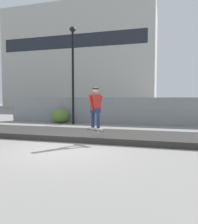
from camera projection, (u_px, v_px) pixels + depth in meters
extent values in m
plane|color=gray|center=(61.00, 150.00, 7.52)|extent=(120.00, 120.00, 0.00)
cube|color=#33302D|center=(86.00, 135.00, 10.01)|extent=(15.87, 2.68, 0.24)
cube|color=black|center=(96.00, 130.00, 8.53)|extent=(0.79, 0.57, 0.02)
cylinder|color=silver|center=(102.00, 132.00, 8.40)|extent=(0.06, 0.05, 0.05)
cylinder|color=silver|center=(99.00, 132.00, 8.28)|extent=(0.06, 0.05, 0.05)
cylinder|color=silver|center=(93.00, 130.00, 8.78)|extent=(0.06, 0.05, 0.05)
cylinder|color=silver|center=(89.00, 131.00, 8.65)|extent=(0.06, 0.05, 0.05)
cube|color=#99999E|center=(100.00, 131.00, 8.34)|extent=(0.11, 0.15, 0.01)
cube|color=#99999E|center=(91.00, 130.00, 8.71)|extent=(0.11, 0.15, 0.01)
cube|color=#B2ADA8|center=(99.00, 129.00, 8.36)|extent=(0.29, 0.23, 0.09)
cube|color=#B2ADA8|center=(92.00, 128.00, 8.68)|extent=(0.29, 0.23, 0.09)
cylinder|color=#1E284C|center=(98.00, 121.00, 8.39)|extent=(0.13, 0.13, 0.58)
cylinder|color=#1E284C|center=(93.00, 120.00, 8.61)|extent=(0.13, 0.13, 0.58)
cube|color=#1E284C|center=(96.00, 111.00, 8.48)|extent=(0.38, 0.41, 0.18)
cube|color=maroon|center=(96.00, 101.00, 8.46)|extent=(0.38, 0.44, 0.54)
cylinder|color=maroon|center=(100.00, 103.00, 8.63)|extent=(0.24, 0.19, 0.58)
cylinder|color=maroon|center=(91.00, 103.00, 8.29)|extent=(0.24, 0.19, 0.58)
sphere|color=tan|center=(96.00, 90.00, 8.43)|extent=(0.21, 0.21, 0.21)
cylinder|color=black|center=(96.00, 89.00, 8.43)|extent=(0.24, 0.24, 0.05)
cylinder|color=gray|center=(13.00, 109.00, 17.62)|extent=(0.06, 0.06, 1.85)
cylinder|color=gray|center=(60.00, 110.00, 16.50)|extent=(0.06, 0.06, 1.85)
cylinder|color=gray|center=(113.00, 111.00, 15.38)|extent=(0.06, 0.06, 1.85)
cylinder|color=gray|center=(174.00, 112.00, 14.26)|extent=(0.06, 0.06, 1.85)
cylinder|color=gray|center=(113.00, 98.00, 15.33)|extent=(16.36, 0.04, 0.04)
cylinder|color=gray|center=(113.00, 109.00, 15.38)|extent=(16.36, 0.04, 0.04)
cylinder|color=gray|center=(113.00, 123.00, 15.43)|extent=(16.36, 0.04, 0.04)
cube|color=gray|center=(113.00, 111.00, 15.38)|extent=(16.36, 0.01, 1.85)
cylinder|color=black|center=(73.00, 79.00, 14.99)|extent=(0.16, 0.16, 6.28)
ellipsoid|color=black|center=(73.00, 29.00, 14.79)|extent=(0.44, 0.44, 0.36)
cube|color=#566B4C|center=(96.00, 112.00, 18.64)|extent=(4.45, 1.93, 0.70)
cube|color=#23282D|center=(94.00, 104.00, 18.65)|extent=(2.24, 1.66, 0.64)
cylinder|color=black|center=(114.00, 115.00, 19.16)|extent=(0.65, 0.26, 0.64)
cylinder|color=black|center=(110.00, 117.00, 17.50)|extent=(0.65, 0.26, 0.64)
cylinder|color=black|center=(84.00, 115.00, 19.83)|extent=(0.65, 0.26, 0.64)
cylinder|color=black|center=(78.00, 116.00, 18.17)|extent=(0.65, 0.26, 0.64)
cube|color=#B2AFA8|center=(84.00, 61.00, 48.07)|extent=(30.68, 15.09, 20.07)
cube|color=#1E232B|center=(70.00, 41.00, 40.66)|extent=(28.22, 0.04, 2.50)
ellipsoid|color=#567A33|center=(60.00, 116.00, 16.02)|extent=(1.36, 1.11, 1.05)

